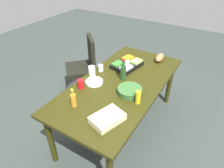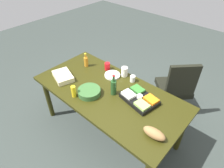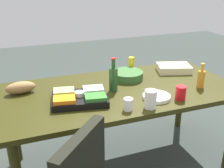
{
  "view_description": "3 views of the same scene",
  "coord_description": "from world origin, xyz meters",
  "px_view_note": "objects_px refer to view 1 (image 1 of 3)",
  "views": [
    {
      "loc": [
        1.84,
        0.99,
        2.2
      ],
      "look_at": [
        0.12,
        -0.06,
        0.81
      ],
      "focal_mm": 31.87,
      "sensor_mm": 36.0,
      "label": 1
    },
    {
      "loc": [
        -1.29,
        1.37,
        2.41
      ],
      "look_at": [
        0.01,
        -0.08,
        0.85
      ],
      "focal_mm": 30.88,
      "sensor_mm": 36.0,
      "label": 2
    },
    {
      "loc": [
        -0.83,
        -1.97,
        1.71
      ],
      "look_at": [
        -0.08,
        0.01,
        0.84
      ],
      "focal_mm": 43.43,
      "sensor_mm": 36.0,
      "label": 3
    }
  ],
  "objects_px": {
    "paper_plate_stack": "(94,82)",
    "office_chair": "(83,71)",
    "conference_table": "(121,87)",
    "wine_bottle": "(123,72)",
    "paper_cup": "(101,68)",
    "sheet_cake": "(107,118)",
    "bread_loaf": "(160,58)",
    "salad_bowl": "(130,91)",
    "veggie_tray": "(127,64)",
    "mayo_jar": "(92,71)",
    "dressing_bottle": "(73,100)",
    "red_solo_cup": "(81,84)",
    "mustard_bottle": "(138,97)"
  },
  "relations": [
    {
      "from": "mayo_jar",
      "to": "paper_cup",
      "type": "distance_m",
      "value": 0.17
    },
    {
      "from": "office_chair",
      "to": "mustard_bottle",
      "type": "distance_m",
      "value": 1.62
    },
    {
      "from": "paper_cup",
      "to": "office_chair",
      "type": "bearing_deg",
      "value": -120.13
    },
    {
      "from": "paper_plate_stack",
      "to": "mayo_jar",
      "type": "bearing_deg",
      "value": -135.05
    },
    {
      "from": "conference_table",
      "to": "salad_bowl",
      "type": "distance_m",
      "value": 0.27
    },
    {
      "from": "mayo_jar",
      "to": "paper_cup",
      "type": "xyz_separation_m",
      "value": [
        -0.17,
        0.03,
        -0.02
      ]
    },
    {
      "from": "conference_table",
      "to": "paper_plate_stack",
      "type": "height_order",
      "value": "paper_plate_stack"
    },
    {
      "from": "veggie_tray",
      "to": "mayo_jar",
      "type": "bearing_deg",
      "value": -31.0
    },
    {
      "from": "conference_table",
      "to": "salad_bowl",
      "type": "xyz_separation_m",
      "value": [
        0.15,
        0.2,
        0.12
      ]
    },
    {
      "from": "bread_loaf",
      "to": "mustard_bottle",
      "type": "relative_size",
      "value": 1.55
    },
    {
      "from": "salad_bowl",
      "to": "dressing_bottle",
      "type": "xyz_separation_m",
      "value": [
        0.51,
        -0.41,
        0.05
      ]
    },
    {
      "from": "wine_bottle",
      "to": "sheet_cake",
      "type": "bearing_deg",
      "value": 17.44
    },
    {
      "from": "conference_table",
      "to": "mayo_jar",
      "type": "height_order",
      "value": "mayo_jar"
    },
    {
      "from": "paper_plate_stack",
      "to": "office_chair",
      "type": "bearing_deg",
      "value": -131.86
    },
    {
      "from": "paper_plate_stack",
      "to": "red_solo_cup",
      "type": "xyz_separation_m",
      "value": [
        0.17,
        -0.08,
        0.04
      ]
    },
    {
      "from": "mayo_jar",
      "to": "wine_bottle",
      "type": "xyz_separation_m",
      "value": [
        -0.14,
        0.39,
        0.04
      ]
    },
    {
      "from": "office_chair",
      "to": "paper_plate_stack",
      "type": "relative_size",
      "value": 4.54
    },
    {
      "from": "bread_loaf",
      "to": "sheet_cake",
      "type": "relative_size",
      "value": 0.75
    },
    {
      "from": "conference_table",
      "to": "sheet_cake",
      "type": "height_order",
      "value": "sheet_cake"
    },
    {
      "from": "salad_bowl",
      "to": "paper_cup",
      "type": "distance_m",
      "value": 0.63
    },
    {
      "from": "conference_table",
      "to": "paper_cup",
      "type": "xyz_separation_m",
      "value": [
        -0.1,
        -0.38,
        0.13
      ]
    },
    {
      "from": "salad_bowl",
      "to": "sheet_cake",
      "type": "xyz_separation_m",
      "value": [
        0.52,
        0.02,
        -0.0
      ]
    },
    {
      "from": "conference_table",
      "to": "wine_bottle",
      "type": "bearing_deg",
      "value": -172.15
    },
    {
      "from": "veggie_tray",
      "to": "bread_loaf",
      "type": "xyz_separation_m",
      "value": [
        -0.41,
        0.33,
        0.01
      ]
    },
    {
      "from": "dressing_bottle",
      "to": "wine_bottle",
      "type": "height_order",
      "value": "wine_bottle"
    },
    {
      "from": "veggie_tray",
      "to": "red_solo_cup",
      "type": "height_order",
      "value": "red_solo_cup"
    },
    {
      "from": "paper_cup",
      "to": "salad_bowl",
      "type": "bearing_deg",
      "value": 66.75
    },
    {
      "from": "sheet_cake",
      "to": "bread_loaf",
      "type": "bearing_deg",
      "value": -179.41
    },
    {
      "from": "office_chair",
      "to": "salad_bowl",
      "type": "relative_size",
      "value": 3.47
    },
    {
      "from": "conference_table",
      "to": "wine_bottle",
      "type": "distance_m",
      "value": 0.21
    },
    {
      "from": "paper_plate_stack",
      "to": "sheet_cake",
      "type": "bearing_deg",
      "value": 46.55
    },
    {
      "from": "paper_cup",
      "to": "wine_bottle",
      "type": "distance_m",
      "value": 0.37
    },
    {
      "from": "mayo_jar",
      "to": "paper_plate_stack",
      "type": "distance_m",
      "value": 0.18
    },
    {
      "from": "conference_table",
      "to": "dressing_bottle",
      "type": "relative_size",
      "value": 9.24
    },
    {
      "from": "paper_cup",
      "to": "paper_plate_stack",
      "type": "relative_size",
      "value": 0.41
    },
    {
      "from": "mayo_jar",
      "to": "paper_plate_stack",
      "type": "height_order",
      "value": "mayo_jar"
    },
    {
      "from": "wine_bottle",
      "to": "salad_bowl",
      "type": "bearing_deg",
      "value": 43.35
    },
    {
      "from": "office_chair",
      "to": "red_solo_cup",
      "type": "distance_m",
      "value": 1.15
    },
    {
      "from": "office_chair",
      "to": "mustard_bottle",
      "type": "height_order",
      "value": "office_chair"
    },
    {
      "from": "paper_plate_stack",
      "to": "paper_cup",
      "type": "bearing_deg",
      "value": -161.65
    },
    {
      "from": "conference_table",
      "to": "mustard_bottle",
      "type": "xyz_separation_m",
      "value": [
        0.26,
        0.36,
        0.16
      ]
    },
    {
      "from": "dressing_bottle",
      "to": "paper_cup",
      "type": "bearing_deg",
      "value": -167.59
    },
    {
      "from": "veggie_tray",
      "to": "paper_cup",
      "type": "height_order",
      "value": "paper_cup"
    },
    {
      "from": "office_chair",
      "to": "paper_cup",
      "type": "relative_size",
      "value": 11.11
    },
    {
      "from": "mustard_bottle",
      "to": "wine_bottle",
      "type": "height_order",
      "value": "wine_bottle"
    },
    {
      "from": "office_chair",
      "to": "mayo_jar",
      "type": "xyz_separation_m",
      "value": [
        0.54,
        0.61,
        0.47
      ]
    },
    {
      "from": "paper_cup",
      "to": "dressing_bottle",
      "type": "bearing_deg",
      "value": 12.41
    },
    {
      "from": "mayo_jar",
      "to": "paper_plate_stack",
      "type": "xyz_separation_m",
      "value": [
        0.12,
        0.12,
        -0.05
      ]
    },
    {
      "from": "bread_loaf",
      "to": "paper_cup",
      "type": "relative_size",
      "value": 2.67
    },
    {
      "from": "veggie_tray",
      "to": "sheet_cake",
      "type": "distance_m",
      "value": 1.11
    }
  ]
}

